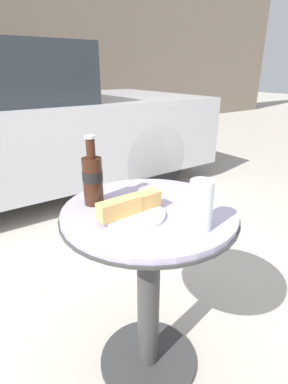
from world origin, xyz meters
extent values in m
plane|color=#A8A093|center=(0.00, 0.00, 0.00)|extent=(30.00, 30.00, 0.00)
cylinder|color=#333333|center=(0.00, 0.00, 0.01)|extent=(0.41, 0.41, 0.02)
cylinder|color=#333333|center=(0.00, 0.00, 0.37)|extent=(0.09, 0.09, 0.70)
cylinder|color=#333333|center=(0.00, 0.00, 0.71)|extent=(0.61, 0.61, 0.01)
cylinder|color=#9E93B2|center=(0.00, 0.00, 0.73)|extent=(0.60, 0.60, 0.02)
cylinder|color=#33190F|center=(-0.14, 0.14, 0.82)|extent=(0.07, 0.07, 0.17)
cylinder|color=black|center=(-0.14, 0.14, 0.84)|extent=(0.07, 0.07, 0.04)
cylinder|color=#33190F|center=(-0.14, 0.14, 0.94)|extent=(0.03, 0.03, 0.07)
cylinder|color=silver|center=(-0.14, 0.14, 0.97)|extent=(0.04, 0.04, 0.01)
cylinder|color=silver|center=(0.04, -0.20, 0.79)|extent=(0.06, 0.06, 0.12)
cylinder|color=silver|center=(0.04, -0.20, 0.81)|extent=(0.07, 0.07, 0.15)
cylinder|color=white|center=(-0.08, -0.02, 0.74)|extent=(0.21, 0.21, 0.01)
cube|color=white|center=(-0.08, -0.02, 0.75)|extent=(0.16, 0.16, 0.00)
cube|color=tan|center=(-0.13, -0.02, 0.78)|extent=(0.15, 0.05, 0.06)
cube|color=tan|center=(-0.02, -0.01, 0.78)|extent=(0.11, 0.06, 0.05)
cylinder|color=black|center=(1.19, 3.23, 0.35)|extent=(0.70, 0.22, 0.70)
cylinder|color=black|center=(1.19, 1.61, 0.35)|extent=(0.70, 0.22, 0.70)
camera|label=1|loc=(-0.55, -0.75, 1.18)|focal=28.00mm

